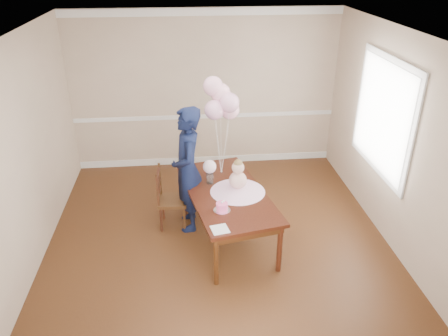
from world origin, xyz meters
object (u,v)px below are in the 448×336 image
dining_table_top (226,193)px  woman (188,170)px  birthday_cake (222,207)px  dining_chair_seat (173,201)px

dining_table_top → woman: 0.61m
birthday_cake → woman: bearing=116.4°
dining_chair_seat → woman: bearing=-2.3°
dining_table_top → dining_chair_seat: dining_table_top is taller
dining_table_top → birthday_cake: size_ratio=13.33×
dining_chair_seat → woman: (0.22, -0.02, 0.48)m
dining_table_top → woman: (-0.48, 0.32, 0.20)m
dining_table_top → birthday_cake: 0.47m
birthday_cake → woman: size_ratio=0.08×
dining_chair_seat → dining_table_top: bearing=-22.4°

